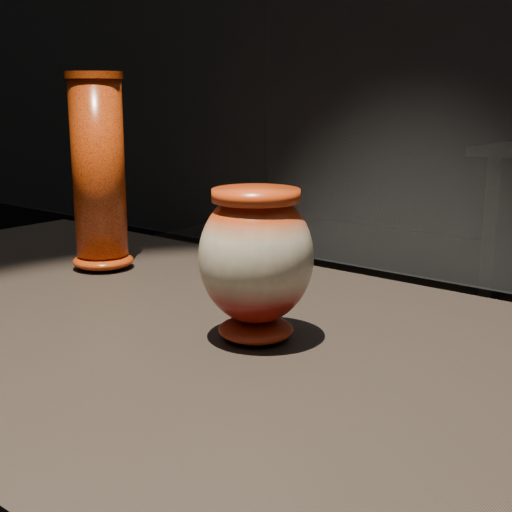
{
  "coord_description": "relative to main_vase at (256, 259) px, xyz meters",
  "views": [
    {
      "loc": [
        0.49,
        -0.66,
        1.22
      ],
      "look_at": [
        -0.06,
        0.02,
        1.01
      ],
      "focal_mm": 50.0,
      "sensor_mm": 36.0,
      "label": 1
    }
  ],
  "objects": [
    {
      "name": "tall_vase",
      "position": [
        -0.46,
        0.12,
        0.06
      ],
      "size": [
        0.13,
        0.13,
        0.35
      ],
      "rotation": [
        0.0,
        0.0,
        -0.22
      ],
      "color": "#D8550E",
      "rests_on": "display_plinth"
    },
    {
      "name": "main_vase",
      "position": [
        0.0,
        0.0,
        0.0
      ],
      "size": [
        0.19,
        0.19,
        0.2
      ],
      "rotation": [
        0.0,
        0.0,
        0.38
      ],
      "color": "maroon",
      "rests_on": "display_plinth"
    }
  ]
}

